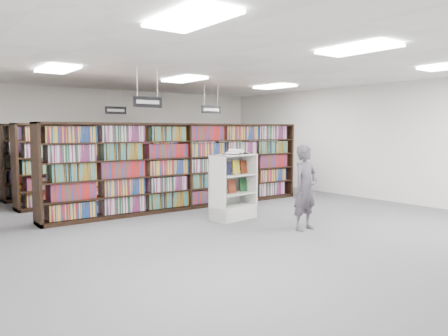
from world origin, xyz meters
TOP-DOWN VIEW (x-y plane):
  - floor at (0.00, 0.00)m, footprint 12.00×12.00m
  - ceiling at (0.00, 0.00)m, footprint 10.00×12.00m
  - wall_back at (0.00, 6.00)m, footprint 10.00×0.10m
  - wall_right at (5.00, 0.00)m, footprint 0.10×12.00m
  - bookshelf_row_near at (0.00, 2.00)m, footprint 7.00×0.60m
  - bookshelf_row_mid at (0.00, 4.00)m, footprint 7.00×0.60m
  - bookshelf_row_far at (0.00, 5.70)m, footprint 7.00×0.60m
  - aisle_sign_left at (-1.50, 1.00)m, footprint 0.65×0.02m
  - aisle_sign_right at (1.50, 3.00)m, footprint 0.65×0.02m
  - aisle_sign_center at (-0.50, 5.00)m, footprint 0.65×0.02m
  - troffer_front_left at (-3.00, -3.00)m, footprint 0.60×1.20m
  - troffer_front_center at (0.00, -3.00)m, footprint 0.60×1.20m
  - troffer_back_left at (-3.00, 2.00)m, footprint 0.60×1.20m
  - troffer_back_center at (0.00, 2.00)m, footprint 0.60×1.20m
  - troffer_back_right at (3.00, 2.00)m, footprint 0.60×1.20m
  - endcap_display at (0.13, 0.26)m, footprint 1.07×0.63m
  - open_book at (0.23, 0.24)m, footprint 0.75×0.58m
  - shopper at (0.61, -1.42)m, footprint 0.63×0.44m

SIDE VIEW (x-z plane):
  - floor at x=0.00m, z-range 0.00..0.00m
  - endcap_display at x=0.13m, z-range -0.23..1.18m
  - shopper at x=0.61m, z-range 0.00..1.65m
  - bookshelf_row_near at x=0.00m, z-range 0.00..2.10m
  - bookshelf_row_mid at x=0.00m, z-range 0.00..2.10m
  - bookshelf_row_far at x=0.00m, z-range 0.00..2.10m
  - open_book at x=0.23m, z-range 1.38..1.51m
  - wall_back at x=0.00m, z-range 0.00..3.20m
  - wall_right at x=5.00m, z-range 0.00..3.20m
  - aisle_sign_left at x=-1.50m, z-range 2.13..2.93m
  - aisle_sign_right at x=1.50m, z-range 2.13..2.93m
  - aisle_sign_center at x=-0.50m, z-range 2.13..2.93m
  - troffer_front_left at x=-3.00m, z-range 3.14..3.18m
  - troffer_front_center at x=0.00m, z-range 3.14..3.18m
  - troffer_back_left at x=-3.00m, z-range 3.14..3.18m
  - troffer_back_center at x=0.00m, z-range 3.14..3.18m
  - troffer_back_right at x=3.00m, z-range 3.14..3.18m
  - ceiling at x=0.00m, z-range 3.15..3.25m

